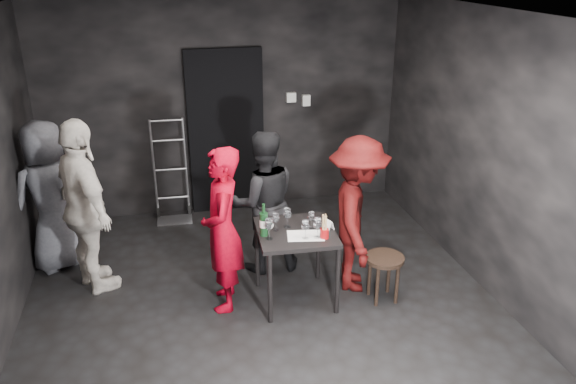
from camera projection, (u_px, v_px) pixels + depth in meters
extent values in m
cube|color=black|center=(265.00, 311.00, 5.35)|extent=(4.50, 5.00, 0.02)
cube|color=silver|center=(259.00, 16.00, 4.29)|extent=(4.50, 5.00, 0.02)
cube|color=black|center=(225.00, 108.00, 7.06)|extent=(4.50, 0.04, 2.70)
cube|color=black|center=(365.00, 376.00, 2.58)|extent=(4.50, 0.04, 2.70)
cube|color=black|center=(496.00, 159.00, 5.30)|extent=(0.04, 5.00, 2.70)
cube|color=black|center=(226.00, 132.00, 7.12)|extent=(0.95, 0.10, 2.10)
cube|color=#B7B7B2|center=(291.00, 97.00, 7.15)|extent=(0.12, 0.06, 0.12)
cube|color=#B7B7B2|center=(306.00, 100.00, 7.22)|extent=(0.10, 0.06, 0.14)
cylinder|color=#B2B2B7|center=(154.00, 171.00, 6.97)|extent=(0.03, 0.03, 1.31)
cylinder|color=#B2B2B7|center=(186.00, 168.00, 7.05)|extent=(0.03, 0.03, 1.31)
cube|color=#B2B2B7|center=(175.00, 220.00, 7.14)|extent=(0.44, 0.24, 0.03)
cylinder|color=black|center=(158.00, 212.00, 7.22)|extent=(0.04, 0.16, 0.16)
cylinder|color=black|center=(189.00, 209.00, 7.30)|extent=(0.04, 0.16, 0.16)
cube|color=black|center=(296.00, 232.00, 5.26)|extent=(0.72, 0.72, 0.04)
cylinder|color=black|center=(270.00, 289.00, 5.05)|extent=(0.04, 0.04, 0.71)
cylinder|color=black|center=(338.00, 280.00, 5.19)|extent=(0.04, 0.04, 0.71)
cylinder|color=black|center=(257.00, 255.00, 5.62)|extent=(0.04, 0.04, 0.71)
cylinder|color=black|center=(318.00, 248.00, 5.76)|extent=(0.04, 0.04, 0.71)
cylinder|color=black|center=(385.00, 259.00, 5.37)|extent=(0.37, 0.37, 0.04)
cylinder|color=black|center=(389.00, 274.00, 5.57)|extent=(0.04, 0.04, 0.41)
cylinder|color=black|center=(370.00, 276.00, 5.53)|extent=(0.04, 0.04, 0.41)
cylinder|color=black|center=(377.00, 287.00, 5.35)|extent=(0.04, 0.04, 0.41)
cylinder|color=black|center=(397.00, 285.00, 5.39)|extent=(0.04, 0.04, 0.41)
imported|color=#A90015|center=(222.00, 225.00, 5.14)|extent=(0.47, 0.66, 1.69)
imported|color=black|center=(263.00, 201.00, 5.80)|extent=(0.76, 0.42, 1.57)
imported|color=#390707|center=(357.00, 211.00, 5.45)|extent=(0.78, 1.17, 1.66)
imported|color=white|center=(83.00, 193.00, 5.33)|extent=(1.06, 1.35, 2.08)
imported|color=#56575F|center=(50.00, 191.00, 5.80)|extent=(0.98, 0.85, 1.76)
cube|color=white|center=(306.00, 236.00, 5.15)|extent=(0.37, 0.28, 0.00)
cylinder|color=black|center=(264.00, 224.00, 5.12)|extent=(0.08, 0.08, 0.22)
cylinder|color=black|center=(264.00, 209.00, 5.06)|extent=(0.03, 0.03, 0.09)
cylinder|color=white|center=(264.00, 223.00, 5.12)|extent=(0.08, 0.08, 0.07)
cylinder|color=#9B0C0E|center=(324.00, 234.00, 5.10)|extent=(0.08, 0.08, 0.09)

